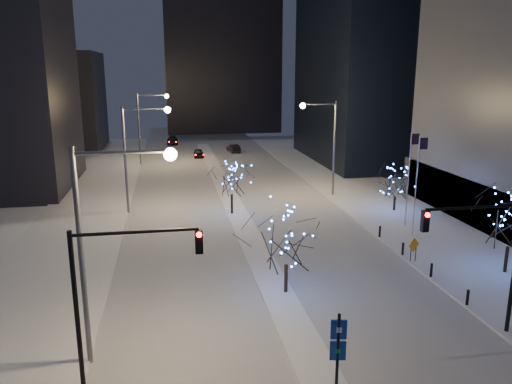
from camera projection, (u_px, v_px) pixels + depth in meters
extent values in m
plane|color=white|center=(313.00, 365.00, 22.67)|extent=(160.00, 160.00, 0.00)
cube|color=#A7ACB5|center=(225.00, 189.00, 56.14)|extent=(20.00, 130.00, 0.02)
cube|color=silver|center=(230.00, 200.00, 51.34)|extent=(2.00, 80.00, 0.15)
cube|color=silver|center=(412.00, 220.00, 44.33)|extent=(10.00, 90.00, 0.15)
cube|color=silver|center=(70.00, 239.00, 39.40)|extent=(8.00, 90.00, 0.15)
cube|color=black|center=(45.00, 101.00, 83.30)|extent=(18.00, 16.00, 16.00)
cube|color=black|center=(221.00, 32.00, 106.68)|extent=(24.00, 14.00, 42.00)
cylinder|color=#595E66|center=(82.00, 260.00, 21.69)|extent=(0.24, 0.24, 10.00)
cylinder|color=#595E66|center=(122.00, 152.00, 20.92)|extent=(4.00, 0.16, 0.16)
sphere|color=#FFD37F|center=(170.00, 154.00, 21.29)|extent=(0.56, 0.56, 0.56)
cylinder|color=#595E66|center=(125.00, 161.00, 45.60)|extent=(0.24, 0.24, 10.00)
cylinder|color=#595E66|center=(145.00, 109.00, 44.83)|extent=(4.00, 0.16, 0.16)
sphere|color=#FFD37F|center=(167.00, 110.00, 45.20)|extent=(0.56, 0.56, 0.56)
cylinder|color=#595E66|center=(139.00, 130.00, 69.51)|extent=(0.24, 0.24, 10.00)
cylinder|color=#595E66|center=(152.00, 95.00, 68.74)|extent=(4.00, 0.16, 0.16)
sphere|color=#FFD37F|center=(167.00, 96.00, 69.11)|extent=(0.56, 0.56, 0.56)
cylinder|color=#595E66|center=(334.00, 149.00, 52.04)|extent=(0.24, 0.24, 10.00)
cylinder|color=#595E66|center=(319.00, 104.00, 50.63)|extent=(3.50, 0.16, 0.16)
sphere|color=#FFD37F|center=(303.00, 106.00, 50.36)|extent=(0.56, 0.56, 0.56)
cylinder|color=black|center=(77.00, 313.00, 20.14)|extent=(0.20, 0.20, 7.00)
cylinder|color=black|center=(135.00, 232.00, 19.78)|extent=(5.00, 0.14, 0.14)
cube|color=black|center=(199.00, 242.00, 20.33)|extent=(0.32, 0.28, 1.00)
sphere|color=#FF0C05|center=(199.00, 235.00, 20.08)|extent=(0.22, 0.22, 0.22)
cylinder|color=black|center=(475.00, 207.00, 23.37)|extent=(5.00, 0.14, 0.14)
cube|color=black|center=(425.00, 221.00, 23.07)|extent=(0.32, 0.28, 1.00)
sphere|color=#FF0C05|center=(428.00, 215.00, 22.82)|extent=(0.22, 0.22, 0.22)
cylinder|color=silver|center=(416.00, 187.00, 39.19)|extent=(0.10, 0.10, 8.00)
cube|color=black|center=(424.00, 144.00, 38.44)|extent=(0.70, 0.03, 0.90)
cylinder|color=silver|center=(408.00, 180.00, 41.69)|extent=(0.10, 0.10, 8.00)
cube|color=black|center=(415.00, 139.00, 40.94)|extent=(0.70, 0.03, 0.90)
cylinder|color=black|center=(468.00, 297.00, 28.08)|extent=(0.16, 0.16, 0.90)
cylinder|color=black|center=(431.00, 270.00, 31.91)|extent=(0.16, 0.16, 0.90)
cylinder|color=black|center=(403.00, 249.00, 35.74)|extent=(0.16, 0.16, 0.90)
cylinder|color=black|center=(380.00, 231.00, 39.56)|extent=(0.16, 0.16, 0.90)
imported|color=black|center=(199.00, 153.00, 76.60)|extent=(1.53, 3.73, 1.27)
imported|color=black|center=(233.00, 148.00, 81.44)|extent=(1.99, 4.10, 1.30)
imported|color=black|center=(172.00, 140.00, 90.25)|extent=(1.95, 4.73, 1.37)
cylinder|color=black|center=(286.00, 278.00, 29.66)|extent=(0.22, 0.22, 1.72)
cylinder|color=black|center=(232.00, 204.00, 46.01)|extent=(0.22, 0.22, 1.81)
cylinder|color=black|center=(506.00, 259.00, 32.61)|extent=(0.22, 0.22, 1.74)
cylinder|color=black|center=(394.00, 203.00, 47.13)|extent=(0.22, 0.22, 1.31)
cylinder|color=black|center=(338.00, 355.00, 20.18)|extent=(0.13, 0.13, 3.66)
cube|color=#0D3596|center=(339.00, 329.00, 19.90)|extent=(0.65, 0.21, 0.84)
cube|color=#0D3596|center=(338.00, 351.00, 20.13)|extent=(0.65, 0.21, 0.84)
cylinder|color=black|center=(411.00, 255.00, 34.42)|extent=(0.06, 0.06, 1.02)
cylinder|color=black|center=(416.00, 254.00, 34.48)|extent=(0.06, 0.06, 1.02)
cube|color=orange|center=(414.00, 245.00, 34.28)|extent=(0.98, 0.44, 1.05)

